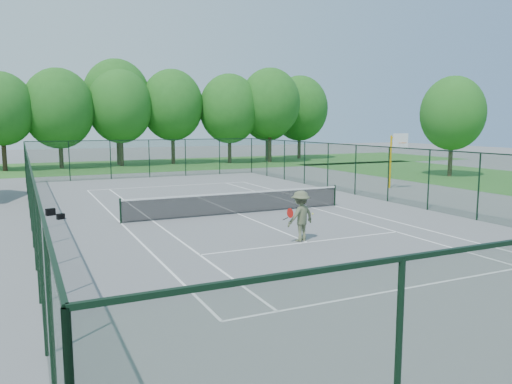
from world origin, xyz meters
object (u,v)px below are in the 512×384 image
tennis_net (238,202)px  tennis_player (301,216)px  sports_bag_a (50,212)px  basketball_goal (396,150)px

tennis_net → tennis_player: bearing=-91.1°
tennis_net → sports_bag_a: size_ratio=27.34×
basketball_goal → sports_bag_a: (-21.11, -0.68, -2.41)m
basketball_goal → tennis_player: bearing=-142.3°
sports_bag_a → tennis_net: bearing=-37.4°
tennis_net → sports_bag_a: 8.82m
sports_bag_a → basketball_goal: bearing=-13.0°
tennis_net → tennis_player: 6.08m
sports_bag_a → tennis_player: tennis_player is taller
tennis_net → basketball_goal: 13.74m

